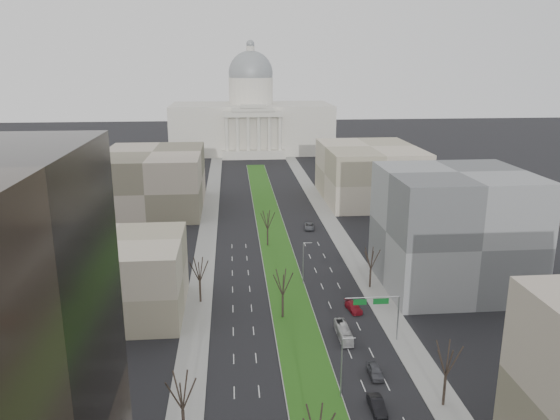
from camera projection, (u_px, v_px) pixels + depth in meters
ground at (276, 246)px, 137.76m from camera, size 600.00×600.00×0.00m
median at (276, 247)px, 136.76m from camera, size 8.00×222.03×0.20m
sidewalk_left at (201, 287)px, 112.21m from camera, size 5.00×330.00×0.15m
sidewalk_right at (368, 281)px, 115.24m from camera, size 5.00×330.00×0.15m
capitol at (251, 119)px, 277.10m from camera, size 80.00×46.00×55.00m
building_beige_left at (111, 277)px, 99.43m from camera, size 26.00×22.00×14.00m
building_grey_right at (454, 230)px, 110.63m from camera, size 28.00×26.00×24.00m
building_far_left at (154, 180)px, 170.76m from camera, size 30.00×40.00×18.00m
building_far_right at (369, 173)px, 181.62m from camera, size 30.00×40.00×18.00m
tree_left_mid at (182, 391)px, 65.26m from camera, size 5.40×5.40×9.72m
tree_left_far at (199, 269)px, 103.72m from camera, size 5.28×5.28×9.50m
tree_right_mid at (447, 358)px, 72.04m from camera, size 5.52×5.52×9.94m
tree_right_far at (371, 258)px, 110.63m from camera, size 5.04×5.04×9.07m
tree_median_b at (283, 282)px, 97.31m from camera, size 5.40×5.40×9.72m
tree_median_c at (268, 219)px, 135.73m from camera, size 5.40×5.40×9.72m
streetlamp_median_b at (342, 367)px, 74.38m from camera, size 1.90×0.20×9.16m
streetlamp_median_c at (304, 263)px, 112.80m from camera, size 1.90×0.20×9.16m
mast_arm_signs at (382, 307)px, 89.31m from camera, size 9.12×0.24×8.09m
car_grey_near at (375, 371)px, 80.73m from camera, size 1.95×4.71×1.60m
car_black at (377, 405)px, 72.60m from camera, size 1.77×5.01×1.65m
car_red at (354, 307)px, 101.80m from camera, size 2.91×5.40×1.49m
car_grey_far at (309, 226)px, 151.17m from camera, size 3.29×5.89×1.56m
box_van at (344, 332)px, 91.65m from camera, size 1.89×7.74×2.15m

